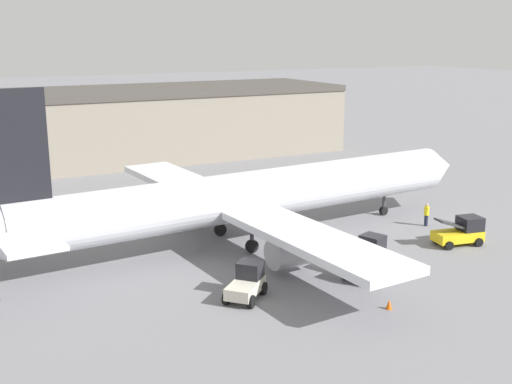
# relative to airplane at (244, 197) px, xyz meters

# --- Properties ---
(ground_plane) EXTENTS (400.00, 400.00, 0.00)m
(ground_plane) POSITION_rel_airplane_xyz_m (1.04, 0.08, -3.37)
(ground_plane) COLOR slate
(terminal_building) EXTENTS (75.24, 15.43, 8.37)m
(terminal_building) POSITION_rel_airplane_xyz_m (-9.37, 35.26, 0.82)
(terminal_building) COLOR gray
(terminal_building) RESTS_ON ground_plane
(airplane) EXTENTS (41.39, 32.95, 11.65)m
(airplane) POSITION_rel_airplane_xyz_m (0.00, 0.00, 0.00)
(airplane) COLOR silver
(airplane) RESTS_ON ground_plane
(ground_crew_worker) EXTENTS (0.40, 0.40, 1.81)m
(ground_crew_worker) POSITION_rel_airplane_xyz_m (14.46, -3.00, -2.40)
(ground_crew_worker) COLOR #1E2338
(ground_crew_worker) RESTS_ON ground_plane
(baggage_tug) EXTENTS (3.23, 3.16, 1.97)m
(baggage_tug) POSITION_rel_airplane_xyz_m (-4.33, -9.06, -2.46)
(baggage_tug) COLOR beige
(baggage_tug) RESTS_ON ground_plane
(belt_loader_truck) EXTENTS (3.68, 2.37, 2.01)m
(belt_loader_truck) POSITION_rel_airplane_xyz_m (13.48, -7.65, -2.42)
(belt_loader_truck) COLOR yellow
(belt_loader_truck) RESTS_ON ground_plane
(pushback_tug) EXTENTS (3.13, 2.59, 2.58)m
(pushback_tug) POSITION_rel_airplane_xyz_m (3.66, -9.68, -2.22)
(pushback_tug) COLOR #B2B2B7
(pushback_tug) RESTS_ON ground_plane
(safety_cone_near) EXTENTS (0.36, 0.36, 0.55)m
(safety_cone_near) POSITION_rel_airplane_xyz_m (1.81, -14.09, -3.09)
(safety_cone_near) COLOR #EF590F
(safety_cone_near) RESTS_ON ground_plane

